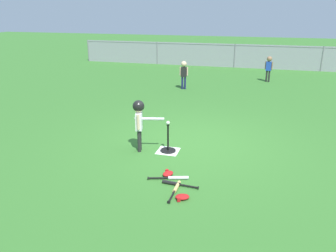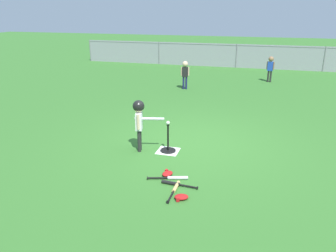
{
  "view_description": "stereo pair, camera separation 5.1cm",
  "coord_description": "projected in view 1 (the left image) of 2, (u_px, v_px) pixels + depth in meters",
  "views": [
    {
      "loc": [
        1.36,
        -6.69,
        2.79
      ],
      "look_at": [
        -0.36,
        -0.56,
        0.55
      ],
      "focal_mm": 35.87,
      "sensor_mm": 36.0,
      "label": 1
    },
    {
      "loc": [
        1.41,
        -6.68,
        2.79
      ],
      "look_at": [
        -0.36,
        -0.56,
        0.55
      ],
      "focal_mm": 35.87,
      "sensor_mm": 36.0,
      "label": 2
    }
  ],
  "objects": [
    {
      "name": "baseball_on_tee",
      "position": [
        168.0,
        123.0,
        6.73
      ],
      "size": [
        0.07,
        0.07,
        0.07
      ],
      "primitive_type": "sphere",
      "color": "white",
      "rests_on": "batting_tee"
    },
    {
      "name": "batter_child",
      "position": [
        139.0,
        115.0,
        6.71
      ],
      "size": [
        0.62,
        0.3,
        1.08
      ],
      "color": "#262626",
      "rests_on": "ground_plane"
    },
    {
      "name": "fielder_deep_right",
      "position": [
        184.0,
        71.0,
        12.04
      ],
      "size": [
        0.3,
        0.2,
        1.02
      ],
      "color": "#191E4C",
      "rests_on": "ground_plane"
    },
    {
      "name": "spare_bat_silver",
      "position": [
        174.0,
        178.0,
        5.78
      ],
      "size": [
        0.69,
        0.26,
        0.06
      ],
      "color": "silver",
      "rests_on": "ground_plane"
    },
    {
      "name": "spare_bat_wood",
      "position": [
        176.0,
        189.0,
        5.43
      ],
      "size": [
        0.06,
        0.65,
        0.06
      ],
      "color": "#DBB266",
      "rests_on": "ground_plane"
    },
    {
      "name": "glove_by_plate",
      "position": [
        168.0,
        173.0,
        5.92
      ],
      "size": [
        0.23,
        0.26,
        0.07
      ],
      "color": "#B21919",
      "rests_on": "ground_plane"
    },
    {
      "name": "fielder_near_left",
      "position": [
        269.0,
        66.0,
        13.25
      ],
      "size": [
        0.29,
        0.2,
        1.01
      ],
      "color": "#262626",
      "rests_on": "ground_plane"
    },
    {
      "name": "outfield_fence",
      "position": [
        235.0,
        55.0,
        16.51
      ],
      "size": [
        16.06,
        0.06,
        1.15
      ],
      "color": "slate",
      "rests_on": "ground_plane"
    },
    {
      "name": "glove_near_bats",
      "position": [
        182.0,
        197.0,
        5.18
      ],
      "size": [
        0.26,
        0.23,
        0.07
      ],
      "color": "#B21919",
      "rests_on": "ground_plane"
    },
    {
      "name": "ground_plane",
      "position": [
        191.0,
        143.0,
        7.35
      ],
      "size": [
        60.0,
        60.0,
        0.0
      ],
      "primitive_type": "plane",
      "color": "#336B28"
    },
    {
      "name": "spare_bat_black",
      "position": [
        175.0,
        184.0,
        5.59
      ],
      "size": [
        0.63,
        0.1,
        0.06
      ],
      "color": "black",
      "rests_on": "ground_plane"
    },
    {
      "name": "home_plate",
      "position": [
        168.0,
        151.0,
        6.94
      ],
      "size": [
        0.44,
        0.44,
        0.01
      ],
      "primitive_type": "cube",
      "color": "white",
      "rests_on": "ground_plane"
    },
    {
      "name": "batting_tee",
      "position": [
        168.0,
        147.0,
        6.91
      ],
      "size": [
        0.32,
        0.32,
        0.58
      ],
      "color": "black",
      "rests_on": "ground_plane"
    }
  ]
}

